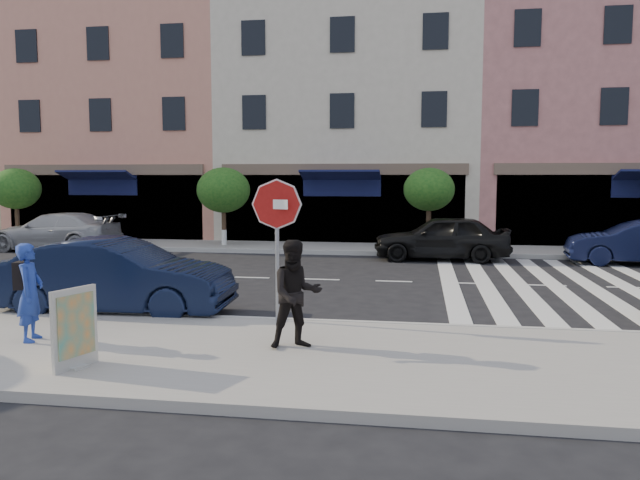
{
  "coord_description": "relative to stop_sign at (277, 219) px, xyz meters",
  "views": [
    {
      "loc": [
        2.66,
        -12.93,
        2.86
      ],
      "look_at": [
        0.41,
        1.16,
        1.4
      ],
      "focal_mm": 35.0,
      "sensor_mm": 36.0,
      "label": 1
    }
  ],
  "objects": [
    {
      "name": "poster_board",
      "position": [
        -2.16,
        -3.31,
        -1.36
      ],
      "size": [
        0.34,
        0.73,
        1.15
      ],
      "rotation": [
        0.0,
        0.0,
        -0.34
      ],
      "color": "beige",
      "rests_on": "sidewalk_near"
    },
    {
      "name": "street_tree_wa",
      "position": [
        -14.05,
        12.47,
        0.26
      ],
      "size": [
        2.0,
        2.0,
        3.05
      ],
      "color": "#473323",
      "rests_on": "sidewalk_far"
    },
    {
      "name": "building_east_mid",
      "position": [
        11.45,
        18.67,
        4.42
      ],
      "size": [
        13.0,
        9.0,
        13.0
      ],
      "primitive_type": "cube",
      "color": "tan",
      "rests_on": "ground"
    },
    {
      "name": "sidewalk_far",
      "position": [
        -0.05,
        12.67,
        -2.0
      ],
      "size": [
        60.0,
        3.0,
        0.15
      ],
      "primitive_type": "cube",
      "color": "gray",
      "rests_on": "ground"
    },
    {
      "name": "photographer",
      "position": [
        -3.7,
        -2.04,
        -1.12
      ],
      "size": [
        0.52,
        0.67,
        1.62
      ],
      "primitive_type": "imported",
      "rotation": [
        0.0,
        0.0,
        1.82
      ],
      "color": "navy",
      "rests_on": "sidewalk_near"
    },
    {
      "name": "stop_sign",
      "position": [
        0.0,
        0.0,
        0.0
      ],
      "size": [
        0.89,
        0.35,
        2.67
      ],
      "rotation": [
        0.0,
        0.0,
        -0.35
      ],
      "color": "gray",
      "rests_on": "sidewalk_near"
    },
    {
      "name": "ground",
      "position": [
        -0.05,
        1.67,
        -2.08
      ],
      "size": [
        120.0,
        120.0,
        0.0
      ],
      "primitive_type": "plane",
      "color": "black",
      "rests_on": "ground"
    },
    {
      "name": "car_near_mid",
      "position": [
        -3.57,
        0.67,
        -1.29
      ],
      "size": [
        4.85,
        1.87,
        1.57
      ],
      "primitive_type": "imported",
      "rotation": [
        0.0,
        0.0,
        1.61
      ],
      "color": "black",
      "rests_on": "ground"
    },
    {
      "name": "car_far_mid",
      "position": [
        3.37,
        10.32,
        -1.3
      ],
      "size": [
        4.59,
        1.88,
        1.56
      ],
      "primitive_type": "imported",
      "rotation": [
        0.0,
        0.0,
        -1.56
      ],
      "color": "black",
      "rests_on": "ground"
    },
    {
      "name": "building_west_mid",
      "position": [
        -11.05,
        18.67,
        4.92
      ],
      "size": [
        10.0,
        9.0,
        14.0
      ],
      "primitive_type": "cube",
      "color": "tan",
      "rests_on": "ground"
    },
    {
      "name": "sidewalk_near",
      "position": [
        -0.05,
        -2.08,
        -2.0
      ],
      "size": [
        60.0,
        4.5,
        0.15
      ],
      "primitive_type": "cube",
      "color": "gray",
      "rests_on": "ground"
    },
    {
      "name": "building_centre",
      "position": [
        -0.55,
        18.67,
        3.42
      ],
      "size": [
        11.0,
        9.0,
        11.0
      ],
      "primitive_type": "cube",
      "color": "beige",
      "rests_on": "ground"
    },
    {
      "name": "street_tree_wb",
      "position": [
        -5.05,
        12.47,
        0.23
      ],
      "size": [
        2.1,
        2.1,
        3.06
      ],
      "color": "#473323",
      "rests_on": "sidewalk_far"
    },
    {
      "name": "walker",
      "position": [
        0.71,
        -1.76,
        -1.07
      ],
      "size": [
        1.03,
        0.94,
        1.72
      ],
      "primitive_type": "imported",
      "rotation": [
        0.0,
        0.0,
        0.42
      ],
      "color": "black",
      "rests_on": "sidewalk_near"
    },
    {
      "name": "car_far_right",
      "position": [
        9.62,
        10.12,
        -1.36
      ],
      "size": [
        4.49,
        1.91,
        1.44
      ],
      "primitive_type": "imported",
      "rotation": [
        0.0,
        0.0,
        -1.66
      ],
      "color": "black",
      "rests_on": "ground"
    },
    {
      "name": "car_far_left",
      "position": [
        -11.26,
        10.77,
        -1.34
      ],
      "size": [
        5.15,
        2.27,
        1.47
      ],
      "primitive_type": "imported",
      "rotation": [
        0.0,
        0.0,
        -1.61
      ],
      "color": "#97989C",
      "rests_on": "ground"
    },
    {
      "name": "street_tree_c",
      "position": [
        2.95,
        12.47,
        0.28
      ],
      "size": [
        1.9,
        1.9,
        3.04
      ],
      "color": "#473323",
      "rests_on": "sidewalk_far"
    }
  ]
}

